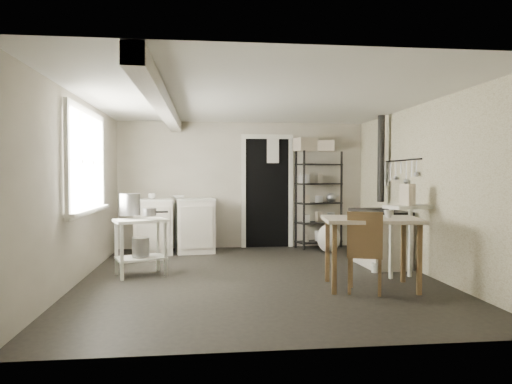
{
  "coord_description": "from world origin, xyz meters",
  "views": [
    {
      "loc": [
        -0.68,
        -5.86,
        1.32
      ],
      "look_at": [
        0.0,
        0.3,
        1.1
      ],
      "focal_mm": 32.0,
      "sensor_mm": 36.0,
      "label": 1
    }
  ],
  "objects": [
    {
      "name": "floor",
      "position": [
        0.0,
        0.0,
        0.0
      ],
      "size": [
        5.0,
        5.0,
        0.0
      ],
      "primitive_type": "plane",
      "color": "black",
      "rests_on": "ground"
    },
    {
      "name": "ceiling",
      "position": [
        0.0,
        0.0,
        2.3
      ],
      "size": [
        5.0,
        5.0,
        0.0
      ],
      "primitive_type": "plane",
      "rotation": [
        3.14,
        0.0,
        0.0
      ],
      "color": "silver",
      "rests_on": "wall_back"
    },
    {
      "name": "wall_back",
      "position": [
        0.0,
        2.5,
        1.15
      ],
      "size": [
        4.5,
        0.02,
        2.3
      ],
      "primitive_type": "cube",
      "color": "#BBB29F",
      "rests_on": "ground"
    },
    {
      "name": "wall_front",
      "position": [
        0.0,
        -2.5,
        1.15
      ],
      "size": [
        4.5,
        0.02,
        2.3
      ],
      "primitive_type": "cube",
      "color": "#BBB29F",
      "rests_on": "ground"
    },
    {
      "name": "wall_left",
      "position": [
        -2.25,
        0.0,
        1.15
      ],
      "size": [
        0.02,
        5.0,
        2.3
      ],
      "primitive_type": "cube",
      "color": "#BBB29F",
      "rests_on": "ground"
    },
    {
      "name": "wall_right",
      "position": [
        2.25,
        0.0,
        1.15
      ],
      "size": [
        0.02,
        5.0,
        2.3
      ],
      "primitive_type": "cube",
      "color": "#BBB29F",
      "rests_on": "ground"
    },
    {
      "name": "window",
      "position": [
        -2.22,
        0.2,
        1.5
      ],
      "size": [
        0.12,
        1.76,
        1.28
      ],
      "primitive_type": null,
      "color": "silver",
      "rests_on": "wall_left"
    },
    {
      "name": "doorway",
      "position": [
        0.45,
        2.47,
        1.0
      ],
      "size": [
        0.96,
        0.1,
        2.08
      ],
      "primitive_type": null,
      "color": "silver",
      "rests_on": "ground"
    },
    {
      "name": "ceiling_beam",
      "position": [
        -1.2,
        0.0,
        2.2
      ],
      "size": [
        0.18,
        5.0,
        0.18
      ],
      "primitive_type": null,
      "color": "silver",
      "rests_on": "ceiling"
    },
    {
      "name": "wallpaper_panel",
      "position": [
        2.24,
        0.0,
        1.15
      ],
      "size": [
        0.01,
        5.0,
        2.3
      ],
      "primitive_type": null,
      "color": "beige",
      "rests_on": "wall_right"
    },
    {
      "name": "utensil_rail",
      "position": [
        2.19,
        0.6,
        1.55
      ],
      "size": [
        0.06,
        1.2,
        0.44
      ],
      "primitive_type": null,
      "color": "#A6A6A8",
      "rests_on": "wall_right"
    },
    {
      "name": "prep_table",
      "position": [
        -1.54,
        0.27,
        0.4
      ],
      "size": [
        0.78,
        0.67,
        0.75
      ],
      "primitive_type": null,
      "rotation": [
        0.0,
        0.0,
        0.36
      ],
      "color": "silver",
      "rests_on": "ground"
    },
    {
      "name": "stockpot",
      "position": [
        -1.69,
        0.36,
        0.94
      ],
      "size": [
        0.35,
        0.35,
        0.29
      ],
      "primitive_type": "cylinder",
      "rotation": [
        0.0,
        0.0,
        0.4
      ],
      "color": "#A6A6A8",
      "rests_on": "prep_table"
    },
    {
      "name": "saucepan",
      "position": [
        -1.41,
        0.17,
        0.85
      ],
      "size": [
        0.19,
        0.19,
        0.1
      ],
      "primitive_type": "cylinder",
      "rotation": [
        0.0,
        0.0,
        -0.09
      ],
      "color": "#A6A6A8",
      "rests_on": "prep_table"
    },
    {
      "name": "bucket",
      "position": [
        -1.54,
        0.24,
        0.39
      ],
      "size": [
        0.27,
        0.27,
        0.25
      ],
      "primitive_type": "cylinder",
      "rotation": [
        0.0,
        0.0,
        0.25
      ],
      "color": "#A6A6A8",
      "rests_on": "prep_table"
    },
    {
      "name": "base_cabinets",
      "position": [
        -1.22,
        2.0,
        0.46
      ],
      "size": [
        1.49,
        0.8,
        0.93
      ],
      "primitive_type": null,
      "rotation": [
        0.0,
        0.0,
        0.14
      ],
      "color": "beige",
      "rests_on": "ground"
    },
    {
      "name": "mixing_bowl",
      "position": [
        -1.14,
        2.0,
        0.95
      ],
      "size": [
        0.33,
        0.33,
        0.07
      ],
      "primitive_type": "imported",
      "rotation": [
        0.0,
        0.0,
        0.22
      ],
      "color": "silver",
      "rests_on": "base_cabinets"
    },
    {
      "name": "counter_cup",
      "position": [
        -1.57,
        1.87,
        0.97
      ],
      "size": [
        0.13,
        0.13,
        0.1
      ],
      "primitive_type": "imported",
      "rotation": [
        0.0,
        0.0,
        0.03
      ],
      "color": "silver",
      "rests_on": "base_cabinets"
    },
    {
      "name": "shelf_rack",
      "position": [
        1.38,
        2.31,
        0.95
      ],
      "size": [
        0.9,
        0.57,
        1.77
      ],
      "primitive_type": null,
      "rotation": [
        0.0,
        0.0,
        0.32
      ],
      "color": "black",
      "rests_on": "ground"
    },
    {
      "name": "shelf_jar",
      "position": [
        1.04,
        2.34,
        1.37
      ],
      "size": [
        0.1,
        0.1,
        0.2
      ],
      "primitive_type": "imported",
      "rotation": [
        0.0,
        0.0,
        0.1
      ],
      "color": "silver",
      "rests_on": "shelf_rack"
    },
    {
      "name": "storage_box_a",
      "position": [
        1.11,
        2.26,
        2.01
      ],
      "size": [
        0.42,
        0.39,
        0.23
      ],
      "primitive_type": "cube",
      "rotation": [
        0.0,
        0.0,
        0.32
      ],
      "color": "beige",
      "rests_on": "shelf_rack"
    },
    {
      "name": "storage_box_b",
      "position": [
        1.5,
        2.27,
        1.99
      ],
      "size": [
        0.37,
        0.35,
        0.19
      ],
      "primitive_type": "cube",
      "rotation": [
        0.0,
        0.0,
        -0.28
      ],
      "color": "beige",
      "rests_on": "shelf_rack"
    },
    {
      "name": "stove",
      "position": [
        1.87,
        0.61,
        0.44
      ],
      "size": [
        0.63,
        1.06,
        0.81
      ],
      "primitive_type": null,
      "rotation": [
        0.0,
        0.0,
        0.06
      ],
      "color": "beige",
      "rests_on": "ground"
    },
    {
      "name": "stovepipe",
      "position": [
        2.08,
        1.11,
        1.59
      ],
      "size": [
        0.14,
        0.14,
        1.47
      ],
      "primitive_type": null,
      "rotation": [
        0.0,
        0.0,
        0.21
      ],
      "color": "black",
      "rests_on": "stove"
    },
    {
      "name": "side_ledge",
      "position": [
        1.95,
        -0.21,
        0.43
      ],
      "size": [
        0.68,
        0.48,
        0.94
      ],
      "primitive_type": null,
      "rotation": [
        0.0,
        0.0,
        0.27
      ],
      "color": "silver",
      "rests_on": "ground"
    },
    {
      "name": "oats_box",
      "position": [
        1.91,
        -0.24,
        1.01
      ],
      "size": [
        0.15,
        0.2,
        0.28
      ],
      "primitive_type": "cube",
      "rotation": [
        0.0,
        0.0,
        0.23
      ],
      "color": "beige",
      "rests_on": "side_ledge"
    },
    {
      "name": "work_table",
      "position": [
        1.25,
        -0.71,
        0.38
      ],
      "size": [
        1.19,
        0.91,
        0.83
      ],
      "primitive_type": null,
      "rotation": [
        0.0,
        0.0,
        -0.14
      ],
      "color": "beige",
      "rests_on": "ground"
    },
    {
      "name": "table_cup",
      "position": [
        1.43,
        -0.78,
        0.81
      ],
      "size": [
        0.13,
        0.13,
        0.09
      ],
      "primitive_type": "imported",
      "rotation": [
        0.0,
        0.0,
        -0.3
      ],
      "color": "silver",
      "rests_on": "work_table"
    },
    {
      "name": "chair",
      "position": [
        1.12,
        -0.88,
        0.48
      ],
      "size": [
        0.5,
        0.51,
        0.93
      ],
      "primitive_type": null,
      "rotation": [
        0.0,
        0.0,
        -0.38
      ],
      "color": "brown",
      "rests_on": "ground"
    },
    {
      "name": "flour_sack",
      "position": [
        1.43,
        1.78,
        0.24
      ],
      "size": [
        0.47,
        0.42,
        0.48
      ],
      "primitive_type": "ellipsoid",
      "rotation": [
        0.0,
        0.0,
        0.23
      ],
      "color": "silver",
      "rests_on": "ground"
    },
    {
      "name": "floor_crock",
      "position": [
        1.62,
        0.11,
        0.07
      ],
      "size": [
        0.13,
        0.13,
        0.13
      ],
      "primitive_type": "cylinder",
      "rotation": [
        0.0,
        0.0,
        0.22
      ],
      "color": "silver",
      "rests_on": "ground"
    }
  ]
}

